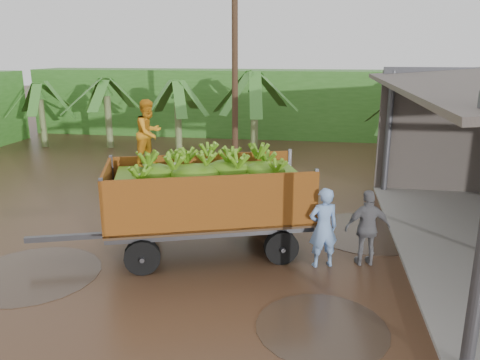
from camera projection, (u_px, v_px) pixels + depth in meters
name	position (u px, v px, depth m)	size (l,w,h in m)	color
ground	(186.00, 248.00, 11.26)	(100.00, 100.00, 0.00)	black
hedge_north	(228.00, 102.00, 26.31)	(22.00, 3.00, 3.60)	#2D661E
banana_trailer	(207.00, 195.00, 10.78)	(6.40, 3.59, 3.59)	#A35A17
man_blue	(323.00, 228.00, 10.12)	(0.65, 0.43, 1.80)	#7499D3
man_grey	(368.00, 228.00, 10.22)	(1.00, 0.42, 1.71)	slate
utility_pole	(235.00, 76.00, 18.11)	(1.20, 0.24, 7.23)	#47301E
banana_plants	(105.00, 129.00, 17.75)	(24.43, 20.54, 3.80)	#2D661E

